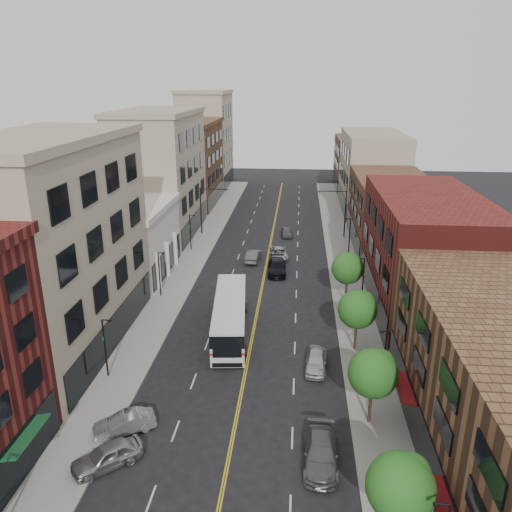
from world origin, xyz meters
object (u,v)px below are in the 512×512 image
(car_parked_far, at_px, (316,361))
(car_lane_a, at_px, (277,267))
(city_bus, at_px, (230,314))
(car_lane_b, at_px, (279,253))
(car_lane_c, at_px, (287,232))
(car_lane_behind, at_px, (253,256))
(car_angle_b, at_px, (125,423))
(car_parked_mid, at_px, (321,453))
(car_angle_a, at_px, (107,456))

(car_parked_far, xyz_separation_m, car_lane_a, (-4.30, 21.58, 0.07))
(city_bus, height_order, car_lane_a, city_bus)
(car_lane_b, bearing_deg, car_lane_c, 79.13)
(city_bus, distance_m, car_lane_c, 32.03)
(car_lane_behind, bearing_deg, city_bus, 94.23)
(car_angle_b, distance_m, car_parked_mid, 13.32)
(car_lane_b, relative_size, car_lane_c, 1.24)
(city_bus, relative_size, car_lane_behind, 2.93)
(car_lane_behind, relative_size, car_lane_a, 0.83)
(car_lane_a, bearing_deg, car_angle_b, -108.85)
(city_bus, bearing_deg, car_lane_a, 71.28)
(car_angle_b, distance_m, car_parked_far, 16.02)
(car_parked_mid, xyz_separation_m, car_lane_b, (-4.30, 38.08, -0.08))
(city_bus, xyz_separation_m, car_lane_a, (3.67, 15.94, -1.16))
(city_bus, height_order, car_angle_b, city_bus)
(car_lane_b, bearing_deg, car_angle_a, -109.32)
(city_bus, xyz_separation_m, car_angle_b, (-5.23, -14.71, -1.29))
(car_angle_b, xyz_separation_m, car_parked_far, (13.20, 9.07, 0.05))
(car_lane_a, bearing_deg, car_parked_far, -81.40)
(city_bus, bearing_deg, car_lane_behind, 83.18)
(car_parked_far, bearing_deg, car_lane_b, 103.42)
(city_bus, relative_size, car_lane_a, 2.42)
(car_parked_mid, xyz_separation_m, car_parked_far, (0.00, 10.85, -0.02))
(car_angle_b, bearing_deg, city_bus, 131.37)
(city_bus, relative_size, car_angle_b, 3.24)
(car_angle_b, relative_size, car_lane_b, 0.84)
(city_bus, bearing_deg, car_lane_b, 74.59)
(car_lane_behind, distance_m, car_lane_a, 5.24)
(car_lane_behind, relative_size, car_lane_b, 0.93)
(car_lane_behind, bearing_deg, car_lane_a, 134.32)
(car_lane_c, bearing_deg, car_lane_b, -99.85)
(car_lane_c, bearing_deg, car_angle_a, -106.62)
(car_parked_far, relative_size, car_lane_b, 0.88)
(car_lane_c, bearing_deg, car_parked_far, -90.18)
(car_angle_a, relative_size, car_lane_a, 0.80)
(car_lane_a, bearing_deg, car_lane_c, 84.61)
(car_parked_mid, distance_m, car_lane_b, 38.32)
(car_angle_a, bearing_deg, car_parked_mid, 56.80)
(car_angle_a, bearing_deg, car_lane_a, 125.93)
(car_lane_b, distance_m, car_lane_c, 10.14)
(car_parked_mid, xyz_separation_m, car_lane_behind, (-7.60, 36.51, -0.00))
(city_bus, height_order, car_parked_far, city_bus)
(car_angle_b, relative_size, car_lane_c, 1.04)
(car_angle_a, bearing_deg, car_lane_b, 127.96)
(car_angle_b, height_order, car_lane_behind, car_lane_behind)
(city_bus, xyz_separation_m, car_lane_behind, (0.37, 20.02, -1.21))
(car_angle_b, height_order, car_parked_mid, car_parked_mid)
(car_lane_behind, distance_m, car_lane_c, 12.36)
(car_parked_mid, relative_size, car_lane_a, 0.94)
(car_parked_mid, relative_size, car_lane_b, 1.06)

